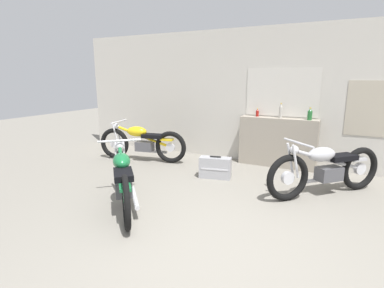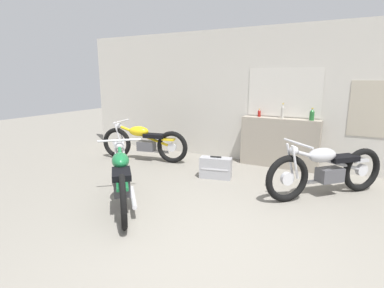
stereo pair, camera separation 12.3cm
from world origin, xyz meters
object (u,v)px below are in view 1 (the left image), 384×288
(bottle_leftmost, at_px, (257,113))
(motorcycle_yellow, at_px, (142,142))
(bottle_center, at_px, (310,115))
(motorcycle_silver, at_px, (326,169))
(motorcycle_green, at_px, (123,178))
(hard_case_silver, at_px, (215,168))
(bottle_left_center, at_px, (281,111))

(bottle_leftmost, relative_size, motorcycle_yellow, 0.08)
(bottle_center, relative_size, motorcycle_yellow, 0.12)
(motorcycle_yellow, bearing_deg, motorcycle_silver, -5.11)
(motorcycle_green, relative_size, hard_case_silver, 2.50)
(bottle_center, height_order, motorcycle_yellow, bottle_center)
(motorcycle_silver, bearing_deg, hard_case_silver, -179.16)
(motorcycle_green, bearing_deg, hard_case_silver, 68.88)
(bottle_center, relative_size, hard_case_silver, 0.39)
(bottle_left_center, height_order, motorcycle_yellow, bottle_left_center)
(bottle_center, distance_m, hard_case_silver, 2.08)
(bottle_left_center, height_order, hard_case_silver, bottle_left_center)
(bottle_left_center, height_order, bottle_center, bottle_left_center)
(bottle_center, bearing_deg, bottle_left_center, 178.34)
(hard_case_silver, bearing_deg, motorcycle_green, -111.12)
(motorcycle_green, bearing_deg, motorcycle_silver, 35.30)
(motorcycle_yellow, distance_m, hard_case_silver, 1.93)
(motorcycle_silver, distance_m, motorcycle_yellow, 3.72)
(bottle_leftmost, relative_size, motorcycle_green, 0.11)
(bottle_leftmost, height_order, motorcycle_silver, bottle_leftmost)
(bottle_leftmost, bearing_deg, motorcycle_green, -109.25)
(motorcycle_green, distance_m, motorcycle_silver, 3.06)
(bottle_left_center, xyz_separation_m, hard_case_silver, (-0.87, -1.24, -0.94))
(motorcycle_green, height_order, hard_case_silver, motorcycle_green)
(bottle_left_center, bearing_deg, hard_case_silver, -125.14)
(bottle_center, xyz_separation_m, motorcycle_silver, (0.41, -1.20, -0.68))
(bottle_leftmost, distance_m, motorcycle_green, 3.29)
(motorcycle_yellow, bearing_deg, bottle_center, 14.66)
(bottle_left_center, distance_m, motorcycle_silver, 1.70)
(bottle_center, distance_m, motorcycle_green, 3.69)
(bottle_center, bearing_deg, hard_case_silver, -139.27)
(bottle_center, xyz_separation_m, motorcycle_green, (-2.09, -2.96, -0.68))
(motorcycle_yellow, bearing_deg, hard_case_silver, -10.77)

